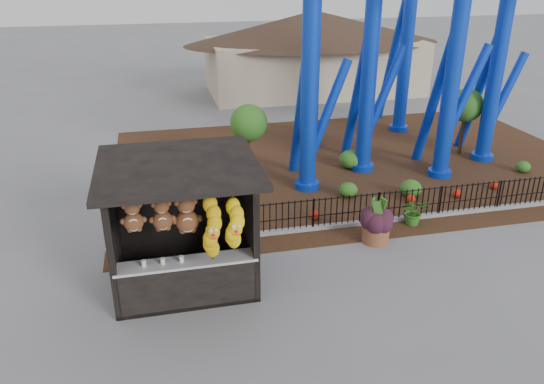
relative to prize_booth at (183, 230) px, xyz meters
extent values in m
plane|color=slate|center=(2.98, -0.91, -1.53)|extent=(120.00, 120.00, 0.00)
cube|color=#331E11|center=(6.98, 7.09, -1.52)|extent=(18.00, 12.00, 0.02)
cube|color=gray|center=(6.98, 2.09, -1.47)|extent=(18.00, 0.18, 0.12)
cube|color=black|center=(-0.02, 0.29, -1.48)|extent=(3.20, 2.60, 0.10)
cube|color=black|center=(-0.02, 1.53, -0.03)|extent=(3.20, 0.12, 3.00)
cube|color=black|center=(-1.56, 0.29, -0.03)|extent=(0.12, 2.60, 3.00)
cube|color=black|center=(1.52, 0.29, -0.03)|extent=(0.12, 2.60, 3.00)
cube|color=black|center=(-0.02, 0.04, 1.53)|extent=(3.50, 3.40, 0.12)
cube|color=black|center=(-1.55, -0.94, -0.03)|extent=(0.14, 0.14, 3.00)
cube|color=black|center=(1.51, -0.94, -0.03)|extent=(0.14, 0.14, 3.00)
cube|color=black|center=(-0.02, -0.76, -0.98)|extent=(3.00, 0.50, 1.10)
cube|color=#B8B8BD|center=(-0.02, -0.76, -0.41)|extent=(3.10, 0.55, 0.06)
cylinder|color=black|center=(-0.02, -1.16, 1.32)|extent=(2.90, 0.04, 0.04)
cylinder|color=#0B35C8|center=(4.48, 5.09, 1.97)|extent=(0.56, 0.56, 7.00)
cylinder|color=#0B35C8|center=(4.48, 5.09, -1.41)|extent=(0.84, 0.84, 0.24)
cylinder|color=#0B35C8|center=(6.98, 6.29, 2.12)|extent=(0.56, 0.56, 7.30)
cylinder|color=#0B35C8|center=(6.98, 6.29, -1.41)|extent=(0.84, 0.84, 0.24)
cylinder|color=#0B35C8|center=(9.48, 5.09, 2.22)|extent=(0.56, 0.56, 7.50)
cylinder|color=#0B35C8|center=(9.48, 5.09, -1.41)|extent=(0.84, 0.84, 0.24)
cylinder|color=#0B35C8|center=(11.98, 6.29, 1.77)|extent=(0.56, 0.56, 6.60)
cylinder|color=#0B35C8|center=(11.98, 6.29, -1.41)|extent=(0.84, 0.84, 0.24)
cylinder|color=#0B35C8|center=(5.98, 9.59, 3.22)|extent=(0.56, 0.56, 9.50)
cylinder|color=#0B35C8|center=(5.98, 9.59, -1.41)|extent=(0.84, 0.84, 0.24)
cylinder|color=#0B35C8|center=(10.48, 10.59, 3.72)|extent=(0.56, 0.56, 10.50)
cylinder|color=#0B35C8|center=(10.48, 10.59, -1.41)|extent=(0.84, 0.84, 0.24)
cylinder|color=#0B35C8|center=(4.48, 5.99, 1.09)|extent=(0.36, 2.21, 5.85)
cylinder|color=#0B35C8|center=(5.18, 5.39, 0.92)|extent=(1.62, 0.32, 3.73)
cylinder|color=#0B35C8|center=(6.98, 7.19, 1.21)|extent=(0.36, 2.29, 6.10)
cylinder|color=#0B35C8|center=(7.68, 6.59, 1.02)|extent=(1.67, 0.32, 3.88)
cylinder|color=#0B35C8|center=(9.48, 5.99, 1.28)|extent=(0.36, 2.34, 6.26)
cylinder|color=#0B35C8|center=(10.18, 5.39, 1.09)|extent=(1.71, 0.32, 3.99)
cylinder|color=#0B35C8|center=(11.98, 7.19, 0.94)|extent=(0.36, 2.10, 5.53)
cylinder|color=#0B35C8|center=(12.68, 6.59, 0.78)|extent=(1.54, 0.32, 3.52)
cylinder|color=brown|center=(5.26, 1.07, -1.25)|extent=(0.84, 0.84, 0.56)
ellipsoid|color=black|center=(5.26, 1.07, -0.65)|extent=(0.70, 0.70, 0.64)
imported|color=#245218|center=(6.77, 1.79, -1.12)|extent=(0.81, 0.72, 0.83)
ellipsoid|color=#2B601C|center=(5.59, 4.07, -1.27)|extent=(0.61, 0.61, 0.49)
ellipsoid|color=#2B601C|center=(7.61, 3.65, -1.24)|extent=(0.70, 0.70, 0.56)
ellipsoid|color=#2B601C|center=(9.78, 5.66, -1.29)|extent=(0.56, 0.56, 0.45)
ellipsoid|color=#2B601C|center=(6.61, 6.56, -1.17)|extent=(0.86, 0.86, 0.68)
ellipsoid|color=#2B601C|center=(12.64, 4.72, -1.31)|extent=(0.52, 0.52, 0.41)
sphere|color=red|center=(4.02, 2.72, -1.38)|extent=(0.28, 0.28, 0.28)
sphere|color=red|center=(7.39, 3.16, -1.38)|extent=(0.28, 0.28, 0.28)
sphere|color=red|center=(9.06, 3.20, -1.38)|extent=(0.28, 0.28, 0.28)
sphere|color=red|center=(10.67, 3.57, -1.38)|extent=(0.28, 0.28, 0.28)
cube|color=#BFAD8C|center=(8.98, 19.09, -0.03)|extent=(12.00, 6.00, 3.00)
cone|color=#332319|center=(8.98, 19.09, 2.37)|extent=(15.00, 15.00, 1.80)
camera|label=1|loc=(-0.45, -10.90, 5.63)|focal=35.00mm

